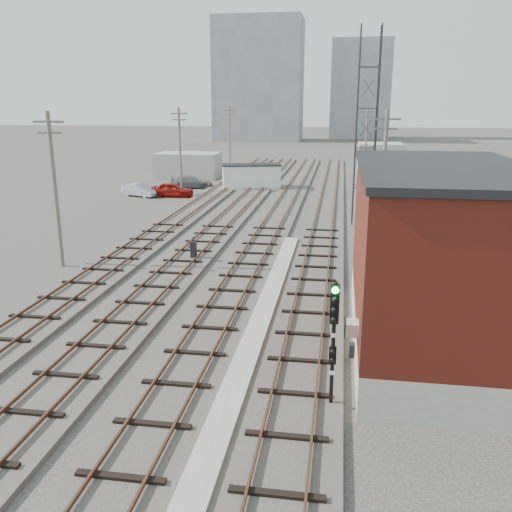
% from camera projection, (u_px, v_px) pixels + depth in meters
% --- Properties ---
extents(ground, '(320.00, 320.00, 0.00)m').
position_uv_depth(ground, '(311.00, 180.00, 68.54)').
color(ground, '#282621').
rests_on(ground, ground).
extents(track_right, '(3.20, 90.00, 0.39)m').
position_uv_depth(track_right, '(325.00, 211.00, 48.18)').
color(track_right, '#332D28').
rests_on(track_right, ground).
extents(track_mid_right, '(3.20, 90.00, 0.39)m').
position_uv_depth(track_mid_right, '(281.00, 210.00, 48.77)').
color(track_mid_right, '#332D28').
rests_on(track_mid_right, ground).
extents(track_mid_left, '(3.20, 90.00, 0.39)m').
position_uv_depth(track_mid_left, '(237.00, 209.00, 49.37)').
color(track_mid_left, '#332D28').
rests_on(track_mid_left, ground).
extents(track_left, '(3.20, 90.00, 0.39)m').
position_uv_depth(track_left, '(195.00, 208.00, 49.96)').
color(track_left, '#332D28').
rests_on(track_left, ground).
extents(platform_curb, '(0.90, 28.00, 0.26)m').
position_uv_depth(platform_curb, '(264.00, 314.00, 24.70)').
color(platform_curb, gray).
rests_on(platform_curb, ground).
extents(brick_building, '(6.54, 12.20, 7.22)m').
position_uv_depth(brick_building, '(437.00, 259.00, 20.81)').
color(brick_building, gray).
rests_on(brick_building, ground).
extents(lattice_tower, '(1.60, 1.60, 15.00)m').
position_uv_depth(lattice_tower, '(366.00, 129.00, 41.92)').
color(lattice_tower, black).
rests_on(lattice_tower, ground).
extents(utility_pole_left_a, '(1.80, 0.24, 9.00)m').
position_uv_depth(utility_pole_left_a, '(55.00, 186.00, 31.07)').
color(utility_pole_left_a, '#595147').
rests_on(utility_pole_left_a, ground).
extents(utility_pole_left_b, '(1.80, 0.24, 9.00)m').
position_uv_depth(utility_pole_left_b, '(180.00, 150.00, 54.84)').
color(utility_pole_left_b, '#595147').
rests_on(utility_pole_left_b, ground).
extents(utility_pole_left_c, '(1.80, 0.24, 9.00)m').
position_uv_depth(utility_pole_left_c, '(230.00, 136.00, 78.60)').
color(utility_pole_left_c, '#595147').
rests_on(utility_pole_left_c, ground).
extents(utility_pole_right_a, '(1.80, 0.24, 9.00)m').
position_uv_depth(utility_pole_right_a, '(383.00, 175.00, 35.85)').
color(utility_pole_right_a, '#595147').
rests_on(utility_pole_right_a, ground).
extents(utility_pole_right_b, '(1.80, 0.24, 9.00)m').
position_uv_depth(utility_pole_right_b, '(366.00, 143.00, 64.37)').
color(utility_pole_right_b, '#595147').
rests_on(utility_pole_right_b, ground).
extents(apartment_left, '(22.00, 14.00, 30.00)m').
position_uv_depth(apartment_left, '(259.00, 80.00, 138.44)').
color(apartment_left, gray).
rests_on(apartment_left, ground).
extents(apartment_right, '(16.00, 12.00, 26.00)m').
position_uv_depth(apartment_right, '(360.00, 90.00, 149.37)').
color(apartment_right, gray).
rests_on(apartment_right, ground).
extents(shed_left, '(8.00, 5.00, 3.20)m').
position_uv_depth(shed_left, '(188.00, 165.00, 70.49)').
color(shed_left, gray).
rests_on(shed_left, ground).
extents(shed_right, '(6.00, 6.00, 4.00)m').
position_uv_depth(shed_right, '(380.00, 158.00, 76.17)').
color(shed_right, gray).
rests_on(shed_right, ground).
extents(signal_mast, '(0.40, 0.42, 4.23)m').
position_uv_depth(signal_mast, '(333.00, 336.00, 16.63)').
color(signal_mast, gray).
rests_on(signal_mast, ground).
extents(switch_stand, '(0.35, 0.35, 1.40)m').
position_uv_depth(switch_stand, '(193.00, 250.00, 33.40)').
color(switch_stand, black).
rests_on(switch_stand, ground).
extents(site_trailer, '(7.13, 4.41, 2.79)m').
position_uv_depth(site_trailer, '(251.00, 176.00, 61.24)').
color(site_trailer, white).
rests_on(site_trailer, ground).
extents(car_red, '(4.46, 1.99, 1.49)m').
position_uv_depth(car_red, '(172.00, 190.00, 56.22)').
color(car_red, maroon).
rests_on(car_red, ground).
extents(car_silver, '(4.33, 2.75, 1.35)m').
position_uv_depth(car_silver, '(140.00, 190.00, 56.38)').
color(car_silver, '#A5A7AD').
rests_on(car_silver, ground).
extents(car_grey, '(5.17, 3.17, 1.40)m').
position_uv_depth(car_grey, '(191.00, 182.00, 62.03)').
color(car_grey, slate).
rests_on(car_grey, ground).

